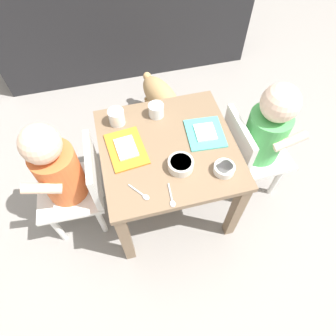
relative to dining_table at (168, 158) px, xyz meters
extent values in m
plane|color=gray|center=(0.00, 0.00, -0.38)|extent=(7.00, 7.00, 0.00)
cube|color=#7A6047|center=(0.00, 0.00, 0.07)|extent=(0.56, 0.55, 0.03)
cube|color=#7A6047|center=(-0.25, -0.25, -0.16)|extent=(0.04, 0.04, 0.43)
cube|color=#7A6047|center=(0.25, -0.25, -0.16)|extent=(0.04, 0.04, 0.43)
cube|color=#7A6047|center=(-0.25, 0.25, -0.16)|extent=(0.04, 0.04, 0.43)
cube|color=#7A6047|center=(0.25, 0.25, -0.16)|extent=(0.04, 0.04, 0.43)
cube|color=white|center=(-0.45, 0.01, -0.11)|extent=(0.29, 0.29, 0.02)
cube|color=white|center=(-0.32, 0.01, 0.01)|extent=(0.03, 0.27, 0.22)
cylinder|color=#D86633|center=(-0.45, 0.01, 0.03)|extent=(0.17, 0.17, 0.26)
sphere|color=beige|center=(-0.46, 0.01, 0.22)|extent=(0.15, 0.15, 0.15)
cylinder|color=white|center=(-0.54, 0.11, -0.25)|extent=(0.03, 0.03, 0.26)
cylinder|color=white|center=(-0.55, -0.09, -0.25)|extent=(0.03, 0.03, 0.26)
cylinder|color=white|center=(-0.34, 0.11, -0.25)|extent=(0.03, 0.03, 0.26)
cylinder|color=white|center=(-0.35, -0.09, -0.25)|extent=(0.03, 0.03, 0.26)
cylinder|color=beige|center=(-0.49, 0.11, 0.09)|extent=(0.15, 0.05, 0.09)
cylinder|color=beige|center=(-0.50, -0.09, 0.09)|extent=(0.15, 0.05, 0.09)
cube|color=white|center=(0.45, 0.00, -0.11)|extent=(0.29, 0.29, 0.02)
cube|color=white|center=(0.32, 0.00, 0.01)|extent=(0.03, 0.27, 0.22)
cylinder|color=#4CB259|center=(0.45, 0.00, 0.02)|extent=(0.18, 0.18, 0.24)
sphere|color=beige|center=(0.46, 0.00, 0.21)|extent=(0.16, 0.16, 0.16)
cylinder|color=white|center=(0.55, -0.10, -0.25)|extent=(0.03, 0.03, 0.26)
cylinder|color=white|center=(0.55, 0.10, -0.25)|extent=(0.03, 0.03, 0.26)
cylinder|color=white|center=(0.35, -0.10, -0.25)|extent=(0.03, 0.03, 0.26)
cylinder|color=white|center=(0.35, 0.10, -0.25)|extent=(0.03, 0.03, 0.26)
cylinder|color=beige|center=(0.50, -0.10, 0.08)|extent=(0.15, 0.04, 0.09)
cylinder|color=beige|center=(0.49, 0.10, 0.08)|extent=(0.15, 0.04, 0.09)
ellipsoid|color=tan|center=(0.10, 0.57, -0.18)|extent=(0.25, 0.39, 0.17)
sphere|color=tan|center=(0.16, 0.38, -0.14)|extent=(0.13, 0.13, 0.13)
sphere|color=black|center=(0.18, 0.34, -0.14)|extent=(0.06, 0.06, 0.06)
torus|color=green|center=(0.15, 0.41, -0.15)|extent=(0.11, 0.06, 0.11)
sphere|color=tan|center=(0.05, 0.74, -0.15)|extent=(0.05, 0.05, 0.05)
cylinder|color=tan|center=(0.09, 0.47, -0.31)|extent=(0.04, 0.04, 0.13)
cylinder|color=tan|center=(0.18, 0.49, -0.31)|extent=(0.04, 0.04, 0.13)
cylinder|color=tan|center=(0.03, 0.66, -0.31)|extent=(0.04, 0.04, 0.13)
cylinder|color=tan|center=(0.12, 0.68, -0.31)|extent=(0.04, 0.04, 0.13)
cube|color=orange|center=(-0.17, 0.03, 0.09)|extent=(0.16, 0.22, 0.01)
cube|color=white|center=(-0.17, 0.03, 0.09)|extent=(0.09, 0.12, 0.01)
cube|color=#4CC6BC|center=(0.17, 0.03, 0.09)|extent=(0.17, 0.18, 0.01)
cube|color=white|center=(0.17, 0.03, 0.09)|extent=(0.09, 0.10, 0.01)
cylinder|color=white|center=(-0.18, 0.18, 0.12)|extent=(0.07, 0.07, 0.07)
cylinder|color=silver|center=(-0.18, 0.18, 0.10)|extent=(0.06, 0.06, 0.04)
cylinder|color=white|center=(-0.01, 0.18, 0.11)|extent=(0.07, 0.07, 0.06)
cylinder|color=silver|center=(-0.01, 0.18, 0.10)|extent=(0.06, 0.06, 0.03)
cylinder|color=white|center=(0.18, -0.17, 0.10)|extent=(0.08, 0.08, 0.03)
cylinder|color=#4C8C33|center=(0.18, -0.17, 0.11)|extent=(0.07, 0.07, 0.01)
cylinder|color=silver|center=(0.02, -0.11, 0.10)|extent=(0.10, 0.10, 0.04)
cylinder|color=#4C8C33|center=(0.02, -0.11, 0.12)|extent=(0.08, 0.08, 0.01)
cylinder|color=silver|center=(-0.17, -0.17, 0.08)|extent=(0.05, 0.06, 0.01)
ellipsoid|color=silver|center=(-0.14, -0.21, 0.08)|extent=(0.03, 0.03, 0.01)
cylinder|color=silver|center=(-0.05, -0.21, 0.08)|extent=(0.01, 0.08, 0.01)
ellipsoid|color=silver|center=(-0.05, -0.26, 0.08)|extent=(0.02, 0.03, 0.01)
camera|label=1|loc=(-0.18, -0.71, 1.01)|focal=30.83mm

